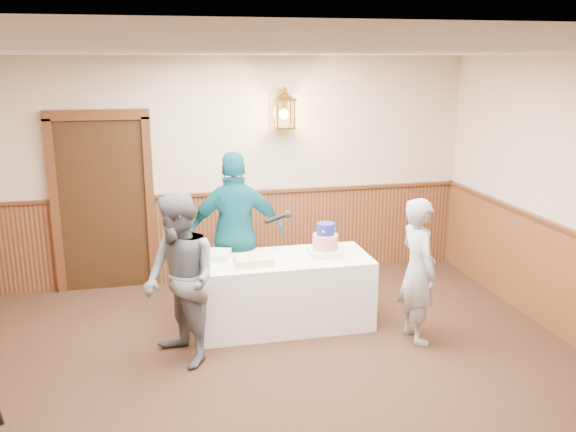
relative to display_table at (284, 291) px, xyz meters
name	(u,v)px	position (x,y,z in m)	size (l,w,h in m)	color
ground	(300,430)	(-0.29, -1.90, -0.38)	(7.00, 7.00, 0.00)	#321E13
room_shell	(280,224)	(-0.34, -1.45, 1.15)	(6.02, 7.02, 2.81)	beige
display_table	(284,291)	(0.00, 0.00, 0.00)	(1.80, 0.80, 0.75)	white
tiered_cake	(325,242)	(0.45, 0.00, 0.51)	(0.35, 0.35, 0.35)	beige
sheet_cake_yellow	(254,260)	(-0.34, -0.12, 0.41)	(0.37, 0.28, 0.08)	#E2D087
sheet_cake_green	(213,255)	(-0.72, 0.14, 0.41)	(0.33, 0.27, 0.08)	#B4E9A5
interviewer	(180,280)	(-1.09, -0.59, 0.43)	(1.56, 0.97, 1.61)	slate
baker	(418,271)	(1.22, -0.64, 0.36)	(0.54, 0.35, 1.47)	#9A999E
assistant_p	(236,234)	(-0.43, 0.46, 0.53)	(1.06, 0.44, 1.81)	#0F5562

